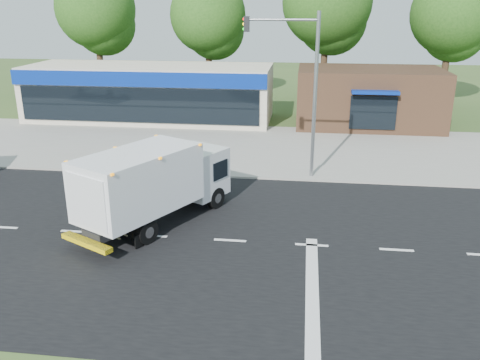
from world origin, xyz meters
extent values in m
plane|color=#385123|center=(0.00, 0.00, 0.00)|extent=(120.00, 120.00, 0.00)
cube|color=black|center=(0.00, 0.00, 0.00)|extent=(60.00, 14.00, 0.02)
cube|color=gray|center=(0.00, 8.20, 0.06)|extent=(60.00, 2.40, 0.12)
cube|color=gray|center=(0.00, 14.00, 0.01)|extent=(60.00, 9.00, 0.02)
cube|color=silver|center=(-9.00, 0.00, 0.02)|extent=(1.20, 0.15, 0.01)
cube|color=silver|center=(-6.00, 0.00, 0.02)|extent=(1.20, 0.15, 0.01)
cube|color=silver|center=(-3.00, 0.00, 0.02)|extent=(1.20, 0.15, 0.01)
cube|color=silver|center=(0.00, 0.00, 0.02)|extent=(1.20, 0.15, 0.01)
cube|color=silver|center=(3.00, 0.00, 0.02)|extent=(1.20, 0.15, 0.01)
cube|color=silver|center=(6.00, 0.00, 0.02)|extent=(1.20, 0.15, 0.01)
cube|color=silver|center=(3.00, -3.00, 0.02)|extent=(0.40, 7.00, 0.01)
cube|color=black|center=(-3.51, 0.45, 0.67)|extent=(3.10, 4.70, 0.34)
cube|color=silver|center=(-1.91, 3.47, 1.49)|extent=(2.73, 2.67, 2.02)
cube|color=black|center=(-1.48, 4.28, 1.68)|extent=(1.68, 0.98, 0.87)
cube|color=white|center=(-3.51, 0.45, 2.02)|extent=(4.29, 5.33, 2.26)
cube|color=silver|center=(-4.64, -1.69, 1.97)|extent=(1.73, 0.95, 1.83)
cube|color=yellow|center=(-4.72, -1.85, 0.53)|extent=(2.20, 1.38, 0.17)
cube|color=orange|center=(-3.51, 0.45, 3.13)|extent=(4.24, 5.18, 0.08)
cylinder|color=black|center=(-2.70, 3.94, 0.46)|extent=(0.69, 0.95, 0.92)
cylinder|color=black|center=(-1.08, 3.09, 0.46)|extent=(0.69, 0.95, 0.92)
cylinder|color=black|center=(-4.67, 0.31, 0.46)|extent=(0.69, 0.95, 0.92)
cylinder|color=black|center=(-2.97, -0.59, 0.46)|extent=(0.69, 0.95, 0.92)
imported|color=#C8BA85|center=(-4.06, -0.24, 0.92)|extent=(0.69, 0.80, 1.85)
sphere|color=white|center=(-4.06, -0.24, 1.82)|extent=(0.28, 0.28, 0.28)
cube|color=#BEB39E|center=(-9.00, 20.00, 2.00)|extent=(18.00, 6.00, 4.00)
cube|color=navy|center=(-9.00, 16.95, 3.40)|extent=(18.00, 0.30, 1.00)
cube|color=black|center=(-9.00, 16.95, 1.60)|extent=(17.00, 0.12, 2.40)
cube|color=#382316|center=(7.00, 20.00, 2.00)|extent=(10.00, 6.00, 4.00)
cube|color=navy|center=(7.00, 16.90, 2.90)|extent=(3.00, 1.20, 0.20)
cube|color=black|center=(7.00, 16.95, 1.50)|extent=(3.00, 0.12, 2.20)
cylinder|color=gray|center=(3.00, 7.60, 4.00)|extent=(0.18, 0.18, 8.00)
cylinder|color=gray|center=(1.30, 7.60, 7.60)|extent=(3.40, 0.12, 0.12)
cube|color=black|center=(-0.30, 7.60, 7.40)|extent=(0.25, 0.25, 0.70)
cylinder|color=#332114|center=(-16.00, 28.00, 3.67)|extent=(0.56, 0.56, 7.35)
sphere|color=#1F4B15|center=(-16.00, 28.00, 7.88)|extent=(6.93, 6.93, 6.93)
sphere|color=#1F4B15|center=(-15.50, 28.50, 6.51)|extent=(5.46, 5.46, 5.46)
cylinder|color=#332114|center=(-6.00, 28.00, 3.43)|extent=(0.56, 0.56, 6.86)
sphere|color=#1F4B15|center=(-6.00, 28.00, 7.35)|extent=(6.47, 6.47, 6.47)
sphere|color=#1F4B15|center=(-5.50, 28.50, 6.08)|extent=(5.10, 5.10, 5.10)
cylinder|color=#332114|center=(4.00, 28.00, 3.92)|extent=(0.56, 0.56, 7.84)
sphere|color=#1F4B15|center=(4.00, 28.00, 8.40)|extent=(7.39, 7.39, 7.39)
sphere|color=#1F4B15|center=(4.50, 28.50, 6.94)|extent=(5.82, 5.82, 5.82)
cylinder|color=#332114|center=(14.00, 28.00, 3.50)|extent=(0.56, 0.56, 7.00)
sphere|color=#1F4B15|center=(14.00, 28.00, 7.50)|extent=(6.60, 6.60, 6.60)
sphere|color=#1F4B15|center=(14.50, 28.50, 6.20)|extent=(5.20, 5.20, 5.20)
camera|label=1|loc=(2.54, -16.81, 8.33)|focal=38.00mm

